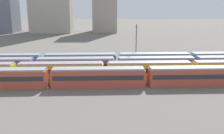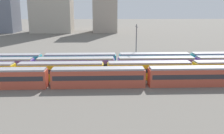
{
  "view_description": "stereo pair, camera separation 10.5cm",
  "coord_description": "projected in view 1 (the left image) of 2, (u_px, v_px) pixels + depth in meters",
  "views": [
    {
      "loc": [
        20.93,
        -46.79,
        14.98
      ],
      "look_at": [
        23.3,
        7.8,
        2.04
      ],
      "focal_mm": 40.03,
      "sensor_mm": 36.0,
      "label": 1
    },
    {
      "loc": [
        21.04,
        -46.8,
        14.98
      ],
      "look_at": [
        23.3,
        7.8,
        2.04
      ],
      "focal_mm": 40.03,
      "sensor_mm": 36.0,
      "label": 2
    }
  ],
  "objects": [
    {
      "name": "train_track_2",
      "position": [
        195.0,
        64.0,
        59.56
      ],
      "size": [
        112.5,
        3.06,
        3.75
      ],
      "color": "#6B429E",
      "rests_on": "ground_plane"
    },
    {
      "name": "train_track_1",
      "position": [
        149.0,
        70.0,
        53.99
      ],
      "size": [
        93.6,
        3.06,
        3.75
      ],
      "color": "yellow",
      "rests_on": "ground_plane"
    },
    {
      "name": "train_track_3",
      "position": [
        117.0,
        60.0,
        63.84
      ],
      "size": [
        74.7,
        3.06,
        3.75
      ],
      "color": "teal",
      "rests_on": "ground_plane"
    },
    {
      "name": "catenary_pole_1",
      "position": [
        136.0,
        43.0,
        65.79
      ],
      "size": [
        0.24,
        3.2,
        10.87
      ],
      "color": "#4C4C51",
      "rests_on": "ground_plane"
    },
    {
      "name": "ground_plane",
      "position": [
        8.0,
        77.0,
        55.64
      ],
      "size": [
        600.0,
        600.0,
        0.0
      ],
      "primitive_type": "plane",
      "color": "#666059"
    },
    {
      "name": "distant_building_2",
      "position": [
        104.0,
        0.0,
        157.36
      ],
      "size": [
        14.93,
        20.21,
        39.23
      ],
      "primitive_type": "cube",
      "color": "#A89989",
      "rests_on": "ground_plane"
    },
    {
      "name": "train_track_0",
      "position": [
        147.0,
        76.0,
        48.88
      ],
      "size": [
        74.7,
        3.06,
        3.75
      ],
      "color": "#BC4C38",
      "rests_on": "ground_plane"
    }
  ]
}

